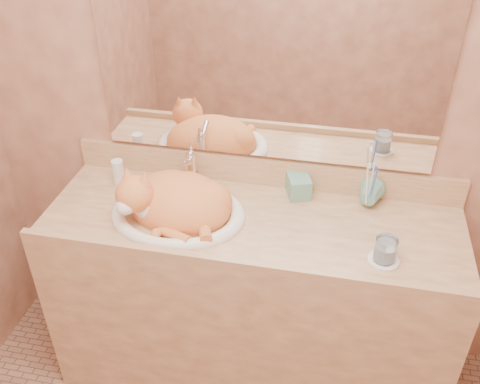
% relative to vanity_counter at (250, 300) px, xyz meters
% --- Properties ---
extents(wall_back, '(2.40, 0.02, 2.50)m').
position_rel_vanity_counter_xyz_m(wall_back, '(0.00, 0.28, 0.82)').
color(wall_back, '#8E5640').
rests_on(wall_back, ground).
extents(vanity_counter, '(1.60, 0.55, 0.85)m').
position_rel_vanity_counter_xyz_m(vanity_counter, '(0.00, 0.00, 0.00)').
color(vanity_counter, '#9A6C45').
rests_on(vanity_counter, floor).
extents(mirror, '(1.30, 0.02, 0.80)m').
position_rel_vanity_counter_xyz_m(mirror, '(0.00, 0.26, 0.97)').
color(mirror, white).
rests_on(mirror, wall_back).
extents(sink_basin, '(0.59, 0.52, 0.16)m').
position_rel_vanity_counter_xyz_m(sink_basin, '(-0.28, -0.02, 0.50)').
color(sink_basin, white).
rests_on(sink_basin, vanity_counter).
extents(faucet, '(0.06, 0.14, 0.19)m').
position_rel_vanity_counter_xyz_m(faucet, '(-0.28, 0.18, 0.52)').
color(faucet, silver).
rests_on(faucet, vanity_counter).
extents(cat, '(0.47, 0.41, 0.23)m').
position_rel_vanity_counter_xyz_m(cat, '(-0.30, -0.02, 0.49)').
color(cat, orange).
rests_on(cat, sink_basin).
extents(soap_dispenser, '(0.11, 0.11, 0.19)m').
position_rel_vanity_counter_xyz_m(soap_dispenser, '(0.17, 0.16, 0.52)').
color(soap_dispenser, '#66A390').
rests_on(soap_dispenser, vanity_counter).
extents(toothbrush_cup, '(0.12, 0.12, 0.09)m').
position_rel_vanity_counter_xyz_m(toothbrush_cup, '(0.43, 0.16, 0.47)').
color(toothbrush_cup, '#66A390').
rests_on(toothbrush_cup, vanity_counter).
extents(toothbrushes, '(0.03, 0.03, 0.21)m').
position_rel_vanity_counter_xyz_m(toothbrushes, '(0.43, 0.16, 0.55)').
color(toothbrushes, white).
rests_on(toothbrushes, toothbrush_cup).
extents(saucer, '(0.11, 0.11, 0.01)m').
position_rel_vanity_counter_xyz_m(saucer, '(0.49, -0.13, 0.43)').
color(saucer, white).
rests_on(saucer, vanity_counter).
extents(water_glass, '(0.08, 0.08, 0.09)m').
position_rel_vanity_counter_xyz_m(water_glass, '(0.49, -0.13, 0.48)').
color(water_glass, white).
rests_on(water_glass, saucer).
extents(lotion_bottle, '(0.05, 0.05, 0.11)m').
position_rel_vanity_counter_xyz_m(lotion_bottle, '(-0.59, 0.14, 0.48)').
color(lotion_bottle, white).
rests_on(lotion_bottle, vanity_counter).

